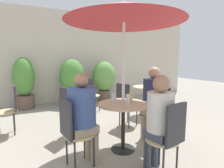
{
  "coord_description": "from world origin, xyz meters",
  "views": [
    {
      "loc": [
        -1.16,
        -2.27,
        1.38
      ],
      "look_at": [
        0.1,
        0.39,
        0.99
      ],
      "focal_mm": 28.0,
      "sensor_mm": 36.0,
      "label": 1
    }
  ],
  "objects_px": {
    "cafe_table_near": "(123,113)",
    "bistro_chair_1": "(169,134)",
    "bistro_chair_6": "(125,101)",
    "potted_plant_0": "(24,82)",
    "bistro_chair_2": "(158,107)",
    "beer_glass_1": "(114,98)",
    "bistro_chair_0": "(72,128)",
    "bistro_chair_3": "(11,106)",
    "seated_person_2": "(153,97)",
    "umbrella": "(124,13)",
    "potted_plant_2": "(104,78)",
    "cafe_table_far": "(147,93)",
    "bistro_chair_5": "(90,92)",
    "potted_plant_1": "(72,79)",
    "bistro_chair_4": "(70,108)",
    "beer_glass_0": "(131,97)",
    "seated_person_1": "(159,116)",
    "beer_glass_2": "(128,100)",
    "seated_person_0": "(83,112)"
  },
  "relations": [
    {
      "from": "cafe_table_near",
      "to": "potted_plant_0",
      "type": "distance_m",
      "value": 3.6
    },
    {
      "from": "bistro_chair_0",
      "to": "beer_glass_1",
      "type": "distance_m",
      "value": 0.8
    },
    {
      "from": "bistro_chair_6",
      "to": "potted_plant_0",
      "type": "xyz_separation_m",
      "value": [
        -1.94,
        2.47,
        0.24
      ]
    },
    {
      "from": "potted_plant_2",
      "to": "bistro_chair_3",
      "type": "bearing_deg",
      "value": -146.48
    },
    {
      "from": "cafe_table_far",
      "to": "bistro_chair_3",
      "type": "distance_m",
      "value": 3.01
    },
    {
      "from": "potted_plant_1",
      "to": "cafe_table_far",
      "type": "bearing_deg",
      "value": -52.96
    },
    {
      "from": "bistro_chair_6",
      "to": "potted_plant_1",
      "type": "distance_m",
      "value": 2.47
    },
    {
      "from": "bistro_chair_0",
      "to": "bistro_chair_3",
      "type": "distance_m",
      "value": 1.79
    },
    {
      "from": "cafe_table_near",
      "to": "bistro_chair_6",
      "type": "distance_m",
      "value": 0.98
    },
    {
      "from": "bistro_chair_4",
      "to": "beer_glass_2",
      "type": "bearing_deg",
      "value": -169.85
    },
    {
      "from": "cafe_table_near",
      "to": "seated_person_1",
      "type": "bearing_deg",
      "value": -79.08
    },
    {
      "from": "bistro_chair_5",
      "to": "seated_person_2",
      "type": "relative_size",
      "value": 0.72
    },
    {
      "from": "seated_person_1",
      "to": "bistro_chair_2",
      "type": "bearing_deg",
      "value": -140.68
    },
    {
      "from": "bistro_chair_1",
      "to": "potted_plant_2",
      "type": "height_order",
      "value": "potted_plant_2"
    },
    {
      "from": "cafe_table_far",
      "to": "umbrella",
      "type": "xyz_separation_m",
      "value": [
        -1.4,
        -1.28,
        1.49
      ]
    },
    {
      "from": "seated_person_1",
      "to": "bistro_chair_6",
      "type": "bearing_deg",
      "value": -115.35
    },
    {
      "from": "cafe_table_near",
      "to": "bistro_chair_1",
      "type": "xyz_separation_m",
      "value": [
        0.16,
        -0.81,
        -0.04
      ]
    },
    {
      "from": "bistro_chair_0",
      "to": "potted_plant_2",
      "type": "xyz_separation_m",
      "value": [
        1.83,
        3.35,
        0.26
      ]
    },
    {
      "from": "potted_plant_1",
      "to": "umbrella",
      "type": "height_order",
      "value": "umbrella"
    },
    {
      "from": "bistro_chair_3",
      "to": "beer_glass_2",
      "type": "distance_m",
      "value": 2.28
    },
    {
      "from": "bistro_chair_5",
      "to": "potted_plant_0",
      "type": "height_order",
      "value": "potted_plant_0"
    },
    {
      "from": "bistro_chair_4",
      "to": "beer_glass_0",
      "type": "relative_size",
      "value": 5.72
    },
    {
      "from": "cafe_table_near",
      "to": "cafe_table_far",
      "type": "bearing_deg",
      "value": 42.6
    },
    {
      "from": "seated_person_2",
      "to": "seated_person_0",
      "type": "bearing_deg",
      "value": -90.0
    },
    {
      "from": "bistro_chair_2",
      "to": "umbrella",
      "type": "relative_size",
      "value": 0.42
    },
    {
      "from": "bistro_chair_4",
      "to": "bistro_chair_6",
      "type": "relative_size",
      "value": 1.0
    },
    {
      "from": "bistro_chair_3",
      "to": "seated_person_2",
      "type": "bearing_deg",
      "value": 56.98
    },
    {
      "from": "bistro_chair_3",
      "to": "seated_person_2",
      "type": "height_order",
      "value": "seated_person_2"
    },
    {
      "from": "bistro_chair_1",
      "to": "bistro_chair_0",
      "type": "bearing_deg",
      "value": -45.0
    },
    {
      "from": "bistro_chair_2",
      "to": "beer_glass_1",
      "type": "xyz_separation_m",
      "value": [
        -0.92,
        -0.04,
        0.27
      ]
    },
    {
      "from": "seated_person_0",
      "to": "potted_plant_1",
      "type": "height_order",
      "value": "potted_plant_1"
    },
    {
      "from": "cafe_table_far",
      "to": "bistro_chair_3",
      "type": "xyz_separation_m",
      "value": [
        -3.01,
        0.16,
        -0.02
      ]
    },
    {
      "from": "beer_glass_2",
      "to": "potted_plant_0",
      "type": "xyz_separation_m",
      "value": [
        -1.41,
        3.45,
        -0.04
      ]
    },
    {
      "from": "cafe_table_far",
      "to": "bistro_chair_3",
      "type": "bearing_deg",
      "value": 176.93
    },
    {
      "from": "potted_plant_0",
      "to": "cafe_table_near",
      "type": "bearing_deg",
      "value": -66.7
    },
    {
      "from": "cafe_table_near",
      "to": "bistro_chair_2",
      "type": "distance_m",
      "value": 0.83
    },
    {
      "from": "bistro_chair_0",
      "to": "umbrella",
      "type": "relative_size",
      "value": 0.42
    },
    {
      "from": "bistro_chair_0",
      "to": "potted_plant_0",
      "type": "xyz_separation_m",
      "value": [
        -0.61,
        3.46,
        0.24
      ]
    },
    {
      "from": "seated_person_1",
      "to": "seated_person_0",
      "type": "bearing_deg",
      "value": -45.07
    },
    {
      "from": "bistro_chair_4",
      "to": "beer_glass_0",
      "type": "height_order",
      "value": "bistro_chair_4"
    },
    {
      "from": "potted_plant_2",
      "to": "bistro_chair_4",
      "type": "bearing_deg",
      "value": -124.75
    },
    {
      "from": "umbrella",
      "to": "beer_glass_2",
      "type": "bearing_deg",
      "value": -93.05
    },
    {
      "from": "beer_glass_0",
      "to": "potted_plant_0",
      "type": "distance_m",
      "value": 3.63
    },
    {
      "from": "bistro_chair_6",
      "to": "potted_plant_2",
      "type": "bearing_deg",
      "value": -30.96
    },
    {
      "from": "bistro_chair_6",
      "to": "bistro_chair_1",
      "type": "bearing_deg",
      "value": 148.93
    },
    {
      "from": "bistro_chair_1",
      "to": "seated_person_0",
      "type": "distance_m",
      "value": 1.08
    },
    {
      "from": "potted_plant_2",
      "to": "seated_person_1",
      "type": "bearing_deg",
      "value": -103.03
    },
    {
      "from": "bistro_chair_3",
      "to": "bistro_chair_4",
      "type": "xyz_separation_m",
      "value": [
        0.98,
        -0.64,
        0.0
      ]
    },
    {
      "from": "bistro_chair_0",
      "to": "seated_person_2",
      "type": "xyz_separation_m",
      "value": [
        1.47,
        0.28,
        0.2
      ]
    },
    {
      "from": "bistro_chair_0",
      "to": "umbrella",
      "type": "height_order",
      "value": "umbrella"
    }
  ]
}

